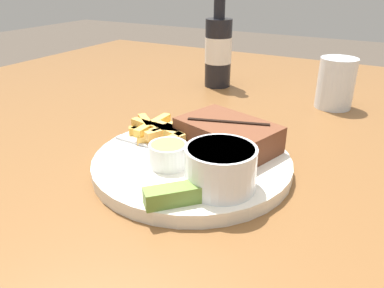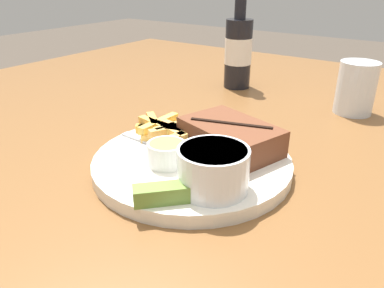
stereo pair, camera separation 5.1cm
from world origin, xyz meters
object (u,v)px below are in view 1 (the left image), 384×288
Objects in this scene: steak_portion at (228,135)px; dipping_sauce_cup at (168,154)px; fork_utensil at (151,144)px; pickle_spear at (177,194)px; coleslaw_cup at (221,165)px; drinking_glass at (336,83)px; knife_utensil at (204,148)px; dinner_plate at (192,163)px; beer_bottle at (218,48)px.

steak_portion is 3.12× the size of dipping_sauce_cup.
steak_portion is at bearing 29.20° from fork_utensil.
steak_portion is at bearing 93.61° from pickle_spear.
coleslaw_cup is 0.42m from drinking_glass.
coleslaw_cup is at bearing -141.53° from knife_utensil.
steak_portion is 0.16m from pickle_spear.
beer_bottle is at bearing 110.65° from dinner_plate.
fork_utensil is at bearing 157.87° from coleslaw_cup.
drinking_glass reaches higher than steak_portion.
coleslaw_cup is 0.15m from fork_utensil.
steak_portion is at bearing -47.91° from knife_utensil.
steak_portion is 0.10m from dipping_sauce_cup.
fork_utensil reaches higher than dinner_plate.
drinking_glass is (0.19, 0.36, 0.03)m from fork_utensil.
drinking_glass is (0.27, -0.03, -0.04)m from beer_bottle.
coleslaw_cup reaches higher than dinner_plate.
beer_bottle is at bearing 115.78° from coleslaw_cup.
drinking_glass is (0.14, 0.40, 0.01)m from dipping_sauce_cup.
steak_portion is 0.04m from knife_utensil.
coleslaw_cup is at bearing -11.15° from dipping_sauce_cup.
fork_utensil is (-0.10, -0.05, -0.02)m from steak_portion.
drinking_glass is at bearing -18.72° from knife_utensil.
drinking_glass is at bearing 79.89° from pickle_spear.
dipping_sauce_cup is 0.07m from knife_utensil.
beer_bottle is at bearing 174.34° from drinking_glass.
steak_portion reaches higher than knife_utensil.
knife_utensil reaches higher than fork_utensil.
drinking_glass reaches higher than dinner_plate.
beer_bottle reaches higher than drinking_glass.
dinner_plate is 0.05m from dipping_sauce_cup.
pickle_spear is at bearing -86.39° from steak_portion.
knife_utensil is at bearing -67.32° from beer_bottle.
dinner_plate is 2.75× the size of drinking_glass.
coleslaw_cup is 1.23× the size of pickle_spear.
dinner_plate is 1.74× the size of steak_portion.
dipping_sauce_cup is 0.42m from drinking_glass.
coleslaw_cup is (0.04, -0.10, 0.01)m from steak_portion.
steak_portion is 1.88× the size of coleslaw_cup.
drinking_glass reaches higher than coleslaw_cup.
drinking_glass is at bearing -5.66° from beer_bottle.
dinner_plate is 1.10× the size of beer_bottle.
dinner_plate is at bearing -118.95° from steak_portion.
steak_portion is at bearing 63.17° from dipping_sauce_cup.
coleslaw_cup reaches higher than dipping_sauce_cup.
dipping_sauce_cup is at bearing 168.85° from coleslaw_cup.
fork_utensil is 0.40m from beer_bottle.
dinner_plate is at bearing 66.45° from dipping_sauce_cup.
coleslaw_cup reaches higher than pickle_spear.
dinner_plate is 0.39m from drinking_glass.
steak_portion is at bearing 109.69° from coleslaw_cup.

